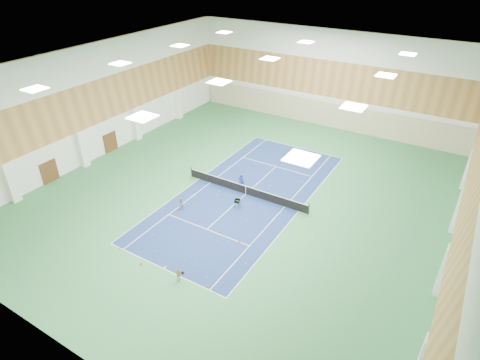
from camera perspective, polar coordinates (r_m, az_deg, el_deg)
name	(u,v)px	position (r m, az deg, el deg)	size (l,w,h in m)	color
ground	(246,194)	(38.22, 0.81, -2.03)	(40.00, 40.00, 0.00)	#317341
room_shell	(246,137)	(35.35, 0.88, 6.19)	(36.00, 40.00, 12.00)	white
wood_cladding	(246,115)	(34.57, 0.91, 9.21)	(36.00, 40.00, 8.00)	#B97F44
ceiling_light_grid	(247,69)	(33.34, 0.97, 15.49)	(21.40, 25.40, 0.06)	white
court_surface	(246,194)	(38.22, 0.81, -2.02)	(10.97, 23.77, 0.01)	navy
tennis_balls_scatter	(246,194)	(38.20, 0.81, -1.97)	(10.57, 22.77, 0.07)	#AECB22
tennis_net	(246,189)	(37.93, 0.82, -1.33)	(12.80, 0.10, 1.10)	black
back_curtain	(323,114)	(53.72, 11.73, 9.24)	(35.40, 0.16, 3.20)	#C6B793
door_left_a	(49,172)	(44.03, -25.47, 1.10)	(0.08, 1.80, 2.20)	#593319
door_left_b	(110,142)	(48.16, -17.95, 5.15)	(0.08, 1.80, 2.20)	#593319
coach	(241,181)	(38.59, 0.17, -0.21)	(0.61, 0.40, 1.68)	navy
child_court	(181,204)	(36.14, -8.33, -3.39)	(0.58, 0.45, 1.20)	gray
child_apron	(178,274)	(29.25, -8.78, -13.14)	(0.65, 0.27, 1.11)	tan
ball_cart	(237,204)	(36.14, -0.39, -3.36)	(0.48, 0.48, 0.83)	black
cone_svc_a	(176,214)	(35.84, -9.04, -4.75)	(0.18, 0.18, 0.20)	#EA410C
cone_svc_b	(201,226)	(34.15, -5.53, -6.47)	(0.19, 0.19, 0.21)	#FF5C0D
cone_svc_c	(221,231)	(33.42, -2.67, -7.25)	(0.21, 0.21, 0.23)	#DA400B
cone_svc_d	(239,241)	(32.33, -0.09, -8.72)	(0.22, 0.22, 0.25)	#F5480C
cone_base_a	(120,248)	(33.06, -16.76, -9.28)	(0.22, 0.22, 0.24)	orange
cone_base_b	(141,263)	(31.28, -13.90, -11.45)	(0.21, 0.21, 0.23)	#E43E0C
cone_base_c	(178,267)	(30.47, -8.81, -12.14)	(0.20, 0.20, 0.21)	#D8420B
cone_base_d	(208,286)	(28.87, -4.64, -14.77)	(0.19, 0.19, 0.21)	#D94F0B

